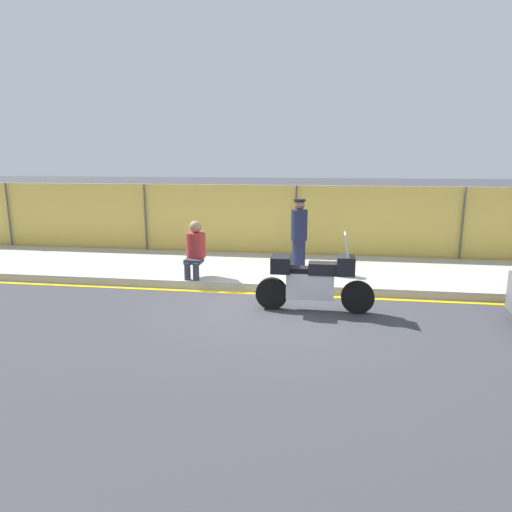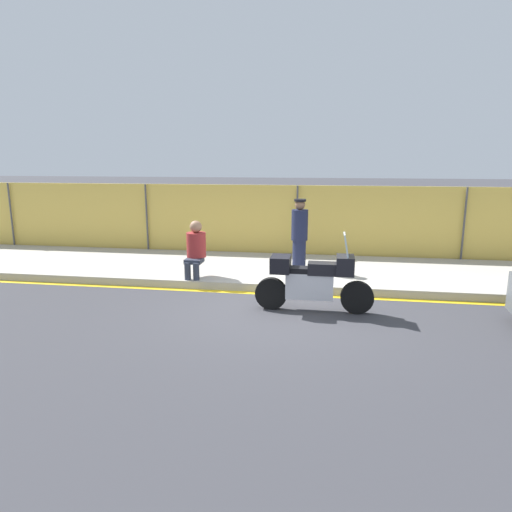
{
  "view_description": "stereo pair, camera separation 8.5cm",
  "coord_description": "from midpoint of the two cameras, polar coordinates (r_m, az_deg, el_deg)",
  "views": [
    {
      "loc": [
        0.77,
        -8.37,
        2.82
      ],
      "look_at": [
        -0.65,
        1.07,
        0.77
      ],
      "focal_mm": 32.0,
      "sensor_mm": 36.0,
      "label": 1
    },
    {
      "loc": [
        0.85,
        -8.35,
        2.82
      ],
      "look_at": [
        -0.65,
        1.07,
        0.77
      ],
      "focal_mm": 32.0,
      "sensor_mm": 36.0,
      "label": 2
    }
  ],
  "objects": [
    {
      "name": "person_seated_on_curb",
      "position": [
        10.39,
        -7.83,
        1.18
      ],
      "size": [
        0.44,
        0.68,
        1.27
      ],
      "color": "#2D3342",
      "rests_on": "sidewalk"
    },
    {
      "name": "ground_plane",
      "position": [
        8.86,
        2.85,
        -6.46
      ],
      "size": [
        120.0,
        120.0,
        0.0
      ],
      "primitive_type": "plane",
      "color": "#38383D"
    },
    {
      "name": "sidewalk",
      "position": [
        11.34,
        4.18,
        -1.85
      ],
      "size": [
        32.66,
        3.3,
        0.18
      ],
      "color": "#ADA89E",
      "rests_on": "ground_plane"
    },
    {
      "name": "motorcycle",
      "position": [
        8.57,
        6.87,
        -2.95
      ],
      "size": [
        2.21,
        0.51,
        1.5
      ],
      "rotation": [
        0.0,
        0.0,
        -0.01
      ],
      "color": "black",
      "rests_on": "ground_plane"
    },
    {
      "name": "officer_standing",
      "position": [
        10.96,
        5.17,
        2.75
      ],
      "size": [
        0.39,
        0.39,
        1.7
      ],
      "color": "#191E38",
      "rests_on": "sidewalk"
    },
    {
      "name": "curb_paint_stripe",
      "position": [
        9.69,
        3.37,
        -4.8
      ],
      "size": [
        32.66,
        0.18,
        0.01
      ],
      "color": "gold",
      "rests_on": "ground_plane"
    },
    {
      "name": "storefront_fence",
      "position": [
        12.87,
        4.85,
        4.15
      ],
      "size": [
        31.03,
        0.17,
        2.09
      ],
      "color": "gold",
      "rests_on": "ground_plane"
    }
  ]
}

